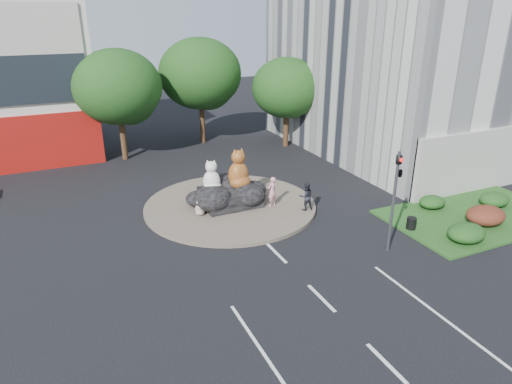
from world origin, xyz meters
TOP-DOWN VIEW (x-y plane):
  - ground at (0.00, 0.00)m, footprint 120.00×120.00m
  - roundabout_island at (0.00, 10.00)m, footprint 10.00×10.00m
  - rock_plinth at (0.00, 10.00)m, footprint 3.20×2.60m
  - grass_verge at (12.00, 3.00)m, footprint 10.00×6.00m
  - tree_left at (-3.93, 22.06)m, footprint 6.46×6.46m
  - tree_mid at (3.07, 24.06)m, footprint 6.84×6.84m
  - tree_right at (9.07, 20.06)m, footprint 5.70×5.70m
  - hedge_near_green at (9.00, 1.00)m, footprint 2.00×1.60m
  - hedge_red at (11.50, 2.00)m, footprint 2.20×1.76m
  - hedge_mid_green at (14.00, 3.50)m, footprint 1.80×1.44m
  - hedge_back_green at (10.50, 4.80)m, footprint 1.60×1.28m
  - traffic_light at (5.10, 2.00)m, footprint 0.44×1.24m
  - street_lamp at (12.82, 8.00)m, footprint 2.34×0.22m
  - cat_white at (-1.03, 10.18)m, footprint 1.47×1.41m
  - cat_tabby at (0.61, 10.14)m, footprint 1.58×1.42m
  - kitten_calico at (-2.09, 9.32)m, footprint 0.75×0.72m
  - kitten_white at (1.51, 9.11)m, footprint 0.72×0.71m
  - pedestrian_pink at (2.13, 8.77)m, footprint 0.75×0.64m
  - pedestrian_dark at (3.62, 7.46)m, footprint 0.87×0.72m
  - litter_bin at (7.50, 3.19)m, footprint 0.62×0.62m

SIDE VIEW (x-z plane):
  - ground at x=0.00m, z-range 0.00..0.00m
  - grass_verge at x=12.00m, z-range 0.00..0.12m
  - roundabout_island at x=0.00m, z-range 0.00..0.20m
  - litter_bin at x=7.50m, z-range 0.12..0.75m
  - hedge_back_green at x=10.50m, z-range 0.12..0.84m
  - hedge_mid_green at x=14.00m, z-range 0.12..0.93m
  - hedge_near_green at x=9.00m, z-range 0.12..1.02m
  - hedge_red at x=11.50m, z-range 0.12..1.11m
  - rock_plinth at x=0.00m, z-range 0.20..1.10m
  - kitten_white at x=1.51m, z-range 0.20..1.12m
  - kitten_calico at x=-2.09m, z-range 0.20..1.17m
  - pedestrian_dark at x=3.62m, z-range 0.20..1.85m
  - pedestrian_pink at x=2.13m, z-range 0.20..1.96m
  - cat_white at x=-1.03m, z-range 1.10..3.01m
  - cat_tabby at x=0.61m, z-range 1.10..3.48m
  - traffic_light at x=5.10m, z-range 1.12..6.12m
  - street_lamp at x=12.82m, z-range 0.52..8.58m
  - tree_right at x=9.07m, z-range 0.98..8.28m
  - tree_left at x=-3.93m, z-range 1.11..9.38m
  - tree_mid at x=3.07m, z-range 1.18..9.94m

